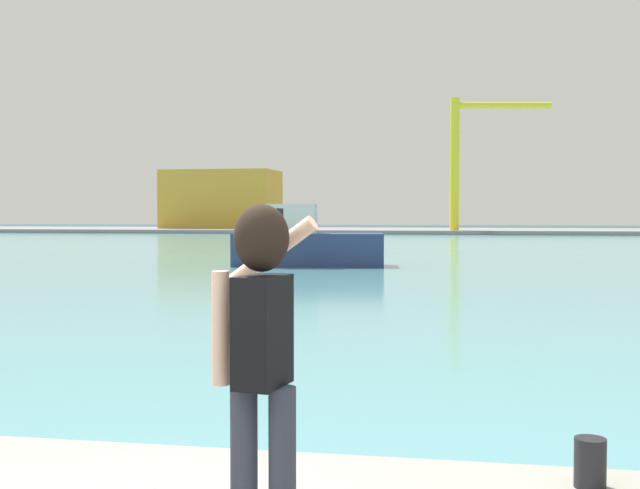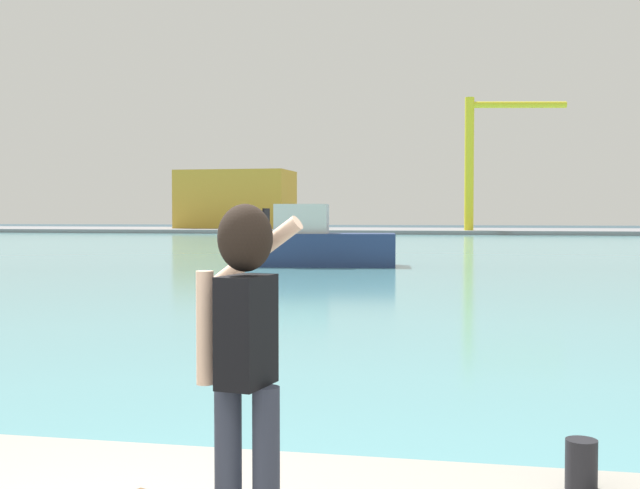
# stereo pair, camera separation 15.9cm
# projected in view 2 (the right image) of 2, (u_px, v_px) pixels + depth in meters

# --- Properties ---
(ground_plane) EXTENTS (220.00, 220.00, 0.00)m
(ground_plane) POSITION_uv_depth(u_px,v_px,m) (456.00, 247.00, 52.75)
(ground_plane) COLOR #334751
(harbor_water) EXTENTS (140.00, 100.00, 0.02)m
(harbor_water) POSITION_uv_depth(u_px,v_px,m) (457.00, 246.00, 54.71)
(harbor_water) COLOR #599EA8
(harbor_water) RESTS_ON ground_plane
(far_shore_dock) EXTENTS (140.00, 20.00, 0.45)m
(far_shore_dock) POSITION_uv_depth(u_px,v_px,m) (467.00, 231.00, 93.88)
(far_shore_dock) COLOR gray
(far_shore_dock) RESTS_ON ground_plane
(person_photographer) EXTENTS (0.53, 0.56, 1.74)m
(person_photographer) POSITION_uv_depth(u_px,v_px,m) (245.00, 338.00, 4.02)
(person_photographer) COLOR #2D3342
(person_photographer) RESTS_ON quay_promenade
(harbor_bollard) EXTENTS (0.19, 0.19, 0.31)m
(harbor_bollard) POSITION_uv_depth(u_px,v_px,m) (581.00, 464.00, 4.89)
(harbor_bollard) COLOR black
(harbor_bollard) RESTS_ON quay_promenade
(boat_moored) EXTENTS (6.46, 3.09, 2.58)m
(boat_moored) POSITION_uv_depth(u_px,v_px,m) (317.00, 244.00, 33.31)
(boat_moored) COLOR navy
(boat_moored) RESTS_ON harbor_water
(warehouse_left) EXTENTS (13.95, 8.25, 7.26)m
(warehouse_left) POSITION_uv_depth(u_px,v_px,m) (236.00, 199.00, 101.07)
(warehouse_left) COLOR gold
(warehouse_left) RESTS_ON far_shore_dock
(port_crane) EXTENTS (10.81, 2.85, 14.39)m
(port_crane) POSITION_uv_depth(u_px,v_px,m) (482.00, 149.00, 86.34)
(port_crane) COLOR yellow
(port_crane) RESTS_ON far_shore_dock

